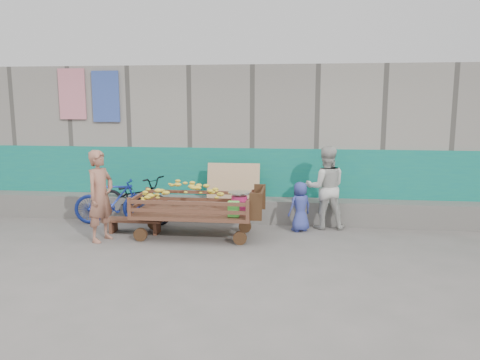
# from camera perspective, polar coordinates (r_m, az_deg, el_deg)

# --- Properties ---
(ground) EXTENTS (80.00, 80.00, 0.00)m
(ground) POSITION_cam_1_polar(r_m,az_deg,el_deg) (7.01, -5.79, -9.61)
(ground) COLOR #605D58
(ground) RESTS_ON ground
(building_wall) EXTENTS (12.00, 3.50, 3.00)m
(building_wall) POSITION_cam_1_polar(r_m,az_deg,el_deg) (10.65, -1.10, 5.02)
(building_wall) COLOR gray
(building_wall) RESTS_ON ground
(banana_cart) EXTENTS (2.19, 1.00, 0.93)m
(banana_cart) POSITION_cam_1_polar(r_m,az_deg,el_deg) (8.00, -5.90, -2.52)
(banana_cart) COLOR #4F2B1D
(banana_cart) RESTS_ON ground
(bench) EXTENTS (1.00, 0.30, 0.25)m
(bench) POSITION_cam_1_polar(r_m,az_deg,el_deg) (8.50, -12.70, -5.09)
(bench) COLOR #4F2B1D
(bench) RESTS_ON ground
(vendor_man) EXTENTS (0.51, 0.64, 1.52)m
(vendor_man) POSITION_cam_1_polar(r_m,az_deg,el_deg) (8.05, -16.64, -1.87)
(vendor_man) COLOR #99614C
(vendor_man) RESTS_ON ground
(woman) EXTENTS (0.78, 0.63, 1.51)m
(woman) POSITION_cam_1_polar(r_m,az_deg,el_deg) (8.63, 10.39, -0.91)
(woman) COLOR silver
(woman) RESTS_ON ground
(child) EXTENTS (0.52, 0.48, 0.89)m
(child) POSITION_cam_1_polar(r_m,az_deg,el_deg) (8.42, 7.35, -3.23)
(child) COLOR #364195
(child) RESTS_ON ground
(bicycle_dark) EXTENTS (1.82, 1.18, 0.90)m
(bicycle_dark) POSITION_cam_1_polar(r_m,az_deg,el_deg) (9.23, -12.64, -2.24)
(bicycle_dark) COLOR black
(bicycle_dark) RESTS_ON ground
(bicycle_blue) EXTENTS (1.52, 0.69, 0.88)m
(bicycle_blue) POSITION_cam_1_polar(r_m,az_deg,el_deg) (9.18, -15.16, -2.47)
(bicycle_blue) COLOR navy
(bicycle_blue) RESTS_ON ground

